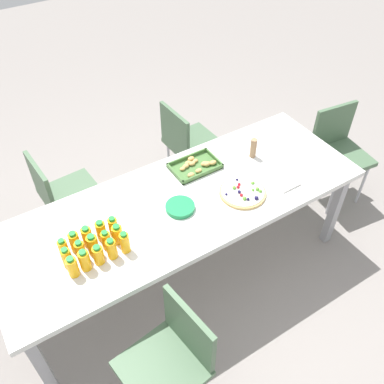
% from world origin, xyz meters
% --- Properties ---
extents(ground_plane, '(12.00, 12.00, 0.00)m').
position_xyz_m(ground_plane, '(0.00, 0.00, 0.00)').
color(ground_plane, gray).
extents(party_table, '(2.40, 0.85, 0.75)m').
position_xyz_m(party_table, '(0.00, 0.00, 0.69)').
color(party_table, silver).
rests_on(party_table, ground_plane).
extents(chair_far_left, '(0.43, 0.43, 0.83)m').
position_xyz_m(chair_far_left, '(-0.59, 0.75, 0.50)').
color(chair_far_left, '#4C6B4C').
rests_on(chair_far_left, ground_plane).
extents(chair_far_right, '(0.42, 0.42, 0.83)m').
position_xyz_m(chair_far_right, '(0.52, 0.80, 0.50)').
color(chair_far_right, '#4C6B4C').
rests_on(chair_far_right, ground_plane).
extents(chair_end, '(0.45, 0.45, 0.83)m').
position_xyz_m(chair_end, '(1.53, 0.06, 0.50)').
color(chair_end, '#4C6B4C').
rests_on(chair_end, ground_plane).
extents(chair_near_left, '(0.45, 0.45, 0.83)m').
position_xyz_m(chair_near_left, '(-0.52, -0.73, 0.50)').
color(chair_near_left, '#4C6B4C').
rests_on(chair_near_left, ground_plane).
extents(juice_bottle_0, '(0.06, 0.06, 0.14)m').
position_xyz_m(juice_bottle_0, '(-0.78, -0.17, 0.82)').
color(juice_bottle_0, '#FAAC14').
rests_on(juice_bottle_0, party_table).
extents(juice_bottle_1, '(0.06, 0.06, 0.14)m').
position_xyz_m(juice_bottle_1, '(-0.71, -0.16, 0.82)').
color(juice_bottle_1, '#FAAC14').
rests_on(juice_bottle_1, party_table).
extents(juice_bottle_2, '(0.06, 0.06, 0.13)m').
position_xyz_m(juice_bottle_2, '(-0.64, -0.16, 0.82)').
color(juice_bottle_2, '#F9AB14').
rests_on(juice_bottle_2, party_table).
extents(juice_bottle_3, '(0.06, 0.06, 0.14)m').
position_xyz_m(juice_bottle_3, '(-0.56, -0.17, 0.82)').
color(juice_bottle_3, '#FAAC14').
rests_on(juice_bottle_3, party_table).
extents(juice_bottle_4, '(0.05, 0.05, 0.15)m').
position_xyz_m(juice_bottle_4, '(-0.48, -0.17, 0.82)').
color(juice_bottle_4, '#F9AD14').
rests_on(juice_bottle_4, party_table).
extents(juice_bottle_5, '(0.05, 0.05, 0.14)m').
position_xyz_m(juice_bottle_5, '(-0.79, -0.09, 0.82)').
color(juice_bottle_5, '#FAAC14').
rests_on(juice_bottle_5, party_table).
extents(juice_bottle_6, '(0.05, 0.05, 0.14)m').
position_xyz_m(juice_bottle_6, '(-0.71, -0.09, 0.82)').
color(juice_bottle_6, '#F9AE14').
rests_on(juice_bottle_6, party_table).
extents(juice_bottle_7, '(0.06, 0.06, 0.15)m').
position_xyz_m(juice_bottle_7, '(-0.64, -0.09, 0.82)').
color(juice_bottle_7, '#F9AB14').
rests_on(juice_bottle_7, party_table).
extents(juice_bottle_8, '(0.05, 0.05, 0.13)m').
position_xyz_m(juice_bottle_8, '(-0.56, -0.09, 0.81)').
color(juice_bottle_8, '#F9AE14').
rests_on(juice_bottle_8, party_table).
extents(juice_bottle_9, '(0.06, 0.06, 0.13)m').
position_xyz_m(juice_bottle_9, '(-0.49, -0.09, 0.82)').
color(juice_bottle_9, '#FAAF14').
rests_on(juice_bottle_9, party_table).
extents(juice_bottle_10, '(0.05, 0.05, 0.13)m').
position_xyz_m(juice_bottle_10, '(-0.78, -0.02, 0.81)').
color(juice_bottle_10, '#FAAD14').
rests_on(juice_bottle_10, party_table).
extents(juice_bottle_11, '(0.06, 0.06, 0.15)m').
position_xyz_m(juice_bottle_11, '(-0.71, -0.01, 0.82)').
color(juice_bottle_11, '#FAAF14').
rests_on(juice_bottle_11, party_table).
extents(juice_bottle_12, '(0.06, 0.06, 0.14)m').
position_xyz_m(juice_bottle_12, '(-0.64, -0.01, 0.82)').
color(juice_bottle_12, '#FAAD14').
rests_on(juice_bottle_12, party_table).
extents(juice_bottle_13, '(0.06, 0.06, 0.14)m').
position_xyz_m(juice_bottle_13, '(-0.56, -0.01, 0.82)').
color(juice_bottle_13, '#F9AC14').
rests_on(juice_bottle_13, party_table).
extents(juice_bottle_14, '(0.05, 0.05, 0.14)m').
position_xyz_m(juice_bottle_14, '(-0.48, -0.02, 0.82)').
color(juice_bottle_14, '#F9AF14').
rests_on(juice_bottle_14, party_table).
extents(fruit_pizza, '(0.30, 0.30, 0.05)m').
position_xyz_m(fruit_pizza, '(0.36, -0.15, 0.77)').
color(fruit_pizza, tan).
rests_on(fruit_pizza, party_table).
extents(snack_tray, '(0.33, 0.22, 0.04)m').
position_xyz_m(snack_tray, '(0.24, 0.23, 0.77)').
color(snack_tray, '#477238').
rests_on(snack_tray, party_table).
extents(plate_stack, '(0.18, 0.18, 0.03)m').
position_xyz_m(plate_stack, '(-0.05, -0.05, 0.77)').
color(plate_stack, '#1E8C4C').
rests_on(plate_stack, party_table).
extents(napkin_stack, '(0.15, 0.15, 0.01)m').
position_xyz_m(napkin_stack, '(0.66, -0.22, 0.76)').
color(napkin_stack, white).
rests_on(napkin_stack, party_table).
extents(cardboard_tube, '(0.04, 0.04, 0.15)m').
position_xyz_m(cardboard_tube, '(0.65, 0.12, 0.83)').
color(cardboard_tube, '#9E7A56').
rests_on(cardboard_tube, party_table).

